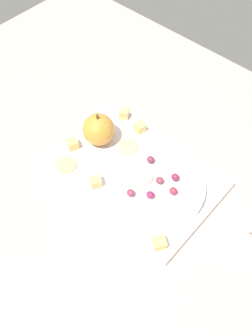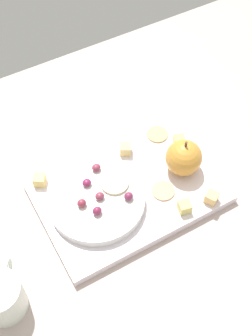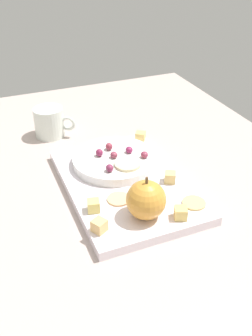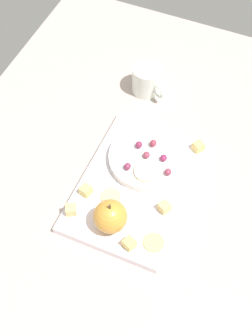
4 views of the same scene
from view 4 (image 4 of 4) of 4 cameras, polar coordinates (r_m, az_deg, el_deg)
table at (r=111.84cm, az=-0.35°, el=-4.10°), size 130.60×93.22×3.22cm
platter at (r=111.20cm, az=1.16°, el=-2.06°), size 35.91×24.19×2.00cm
serving_dish at (r=113.16cm, az=2.67°, el=1.22°), size 18.77×18.77×1.99cm
apple_whole at (r=101.79cm, az=-1.88°, el=-5.79°), size 7.38×7.38×7.38cm
apple_stem at (r=98.04cm, az=-1.94°, el=-4.60°), size 0.50×0.50×1.20cm
cheese_cube_0 at (r=101.79cm, az=0.40°, el=-8.95°), size 2.98×2.98×2.27cm
cheese_cube_1 at (r=106.09cm, az=4.58°, el=-4.67°), size 3.11×3.11×2.27cm
cheese_cube_2 at (r=108.32cm, az=-4.79°, el=-2.66°), size 2.74×2.74×2.27cm
cheese_cube_3 at (r=116.11cm, az=8.61°, el=2.55°), size 3.15×3.15×2.27cm
cheese_cube_4 at (r=106.14cm, az=-6.56°, el=-4.94°), size 3.09×3.09×2.27cm
cracker_0 at (r=103.08cm, az=3.31°, el=-8.82°), size 4.59×4.59×0.40cm
cracker_1 at (r=108.25cm, az=-1.81°, el=-3.41°), size 4.59×4.59×0.40cm
grape_0 at (r=109.47cm, az=0.17°, el=0.19°), size 1.76×1.58×1.59cm
grape_1 at (r=111.26cm, az=4.48°, el=1.20°), size 1.76×1.58×1.43cm
grape_2 at (r=113.05cm, az=1.53°, el=2.78°), size 1.76×1.58×1.66cm
grape_3 at (r=111.52cm, az=2.44°, el=1.56°), size 1.76×1.58×1.43cm
grape_4 at (r=109.13cm, az=5.01°, el=-0.48°), size 1.76×1.58×1.44cm
grape_5 at (r=113.47cm, az=3.24°, el=2.96°), size 1.76×1.58×1.66cm
apple_slice_0 at (r=109.38cm, az=2.40°, el=-0.42°), size 5.63×5.63×0.60cm
cup at (r=128.24cm, az=2.52°, el=10.44°), size 7.88×10.06×7.74cm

